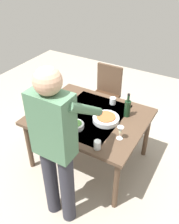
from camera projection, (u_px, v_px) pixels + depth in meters
ground_plane at (89, 159)px, 3.26m from camera, size 6.00×6.00×0.00m
dining_table at (89, 120)px, 2.89m from camera, size 1.31×1.07×0.73m
chair_near at (106, 91)px, 3.71m from camera, size 0.40×0.40×0.91m
person_server at (56, 144)px, 2.10m from camera, size 0.42×0.61×1.69m
wine_bottle at (127, 108)px, 2.78m from camera, size 0.07×0.07×0.30m
wine_glass_left at (120, 131)px, 2.45m from camera, size 0.07×0.07×0.15m
wine_glass_right at (34, 108)px, 2.80m from camera, size 0.07×0.07×0.15m
water_cup_near_left at (113, 101)px, 3.03m from camera, size 0.08×0.08×0.09m
water_cup_near_right at (67, 116)px, 2.76m from camera, size 0.07×0.07×0.09m
water_cup_far_left at (97, 145)px, 2.36m from camera, size 0.07×0.07×0.09m
serving_bowl_pasta at (106, 119)px, 2.74m from camera, size 0.30×0.30×0.07m
side_bowl_salad at (76, 125)px, 2.64m from camera, size 0.18×0.18×0.07m
dinner_plate_near at (49, 117)px, 2.81m from camera, size 0.23×0.23×0.01m
dinner_plate_far at (68, 97)px, 3.17m from camera, size 0.23×0.23×0.01m
table_knife at (127, 106)px, 3.01m from camera, size 0.09×0.19×0.00m
table_fork at (80, 111)px, 2.93m from camera, size 0.05×0.18×0.00m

